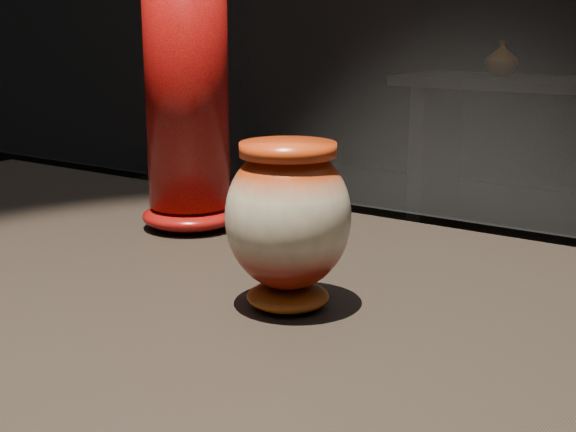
% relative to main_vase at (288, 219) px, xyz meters
% --- Properties ---
extents(main_vase, '(0.16, 0.16, 0.17)m').
position_rel_main_vase_xyz_m(main_vase, '(0.00, 0.00, 0.00)').
color(main_vase, maroon).
rests_on(main_vase, display_plinth).
extents(tall_vase, '(0.17, 0.17, 0.43)m').
position_rel_main_vase_xyz_m(tall_vase, '(-0.30, 0.19, 0.11)').
color(tall_vase, '#A3110A').
rests_on(tall_vase, display_plinth).
extents(back_vase_left, '(0.23, 0.23, 0.18)m').
position_rel_main_vase_xyz_m(back_vase_left, '(-1.06, 3.43, -0.01)').
color(back_vase_left, '#996216').
rests_on(back_vase_left, back_shelf).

